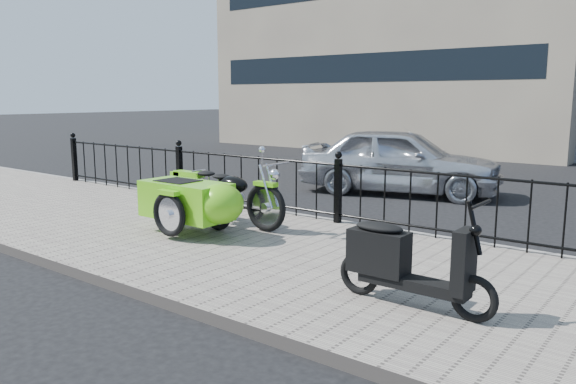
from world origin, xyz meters
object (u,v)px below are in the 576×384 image
Objects in this scene: motorcycle_sidecar at (202,200)px; scooter at (403,262)px; spare_tire at (217,211)px; sedan_car at (400,160)px.

scooter is at bearing -12.99° from motorcycle_sidecar.
spare_tire is (0.03, 0.25, -0.20)m from motorcycle_sidecar.
sedan_car reaches higher than motorcycle_sidecar.
scooter is (3.40, -0.78, -0.08)m from motorcycle_sidecar.
motorcycle_sidecar is 4.10× the size of spare_tire.
motorcycle_sidecar is 0.56× the size of sedan_car.
scooter is 0.37× the size of sedan_car.
motorcycle_sidecar is 0.32m from spare_tire.
sedan_car is (-3.04, 6.02, 0.17)m from scooter.
motorcycle_sidecar is 1.50× the size of scooter.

